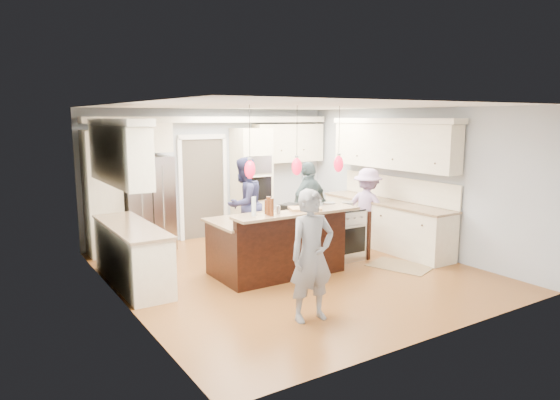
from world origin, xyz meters
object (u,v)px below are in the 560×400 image
at_px(island_range, 340,234).
at_px(person_far_left, 244,204).
at_px(refrigerator, 147,203).
at_px(kitchen_island, 276,244).
at_px(person_bar_end, 312,256).

height_order(island_range, person_far_left, person_far_left).
bearing_deg(refrigerator, kitchen_island, -63.11).
height_order(refrigerator, person_bar_end, refrigerator).
relative_size(kitchen_island, person_far_left, 1.18).
xyz_separation_m(refrigerator, kitchen_island, (1.30, -2.57, -0.41)).
bearing_deg(kitchen_island, refrigerator, 116.89).
relative_size(refrigerator, kitchen_island, 0.86).
height_order(kitchen_island, island_range, kitchen_island).
distance_m(island_range, person_bar_end, 2.86).
xyz_separation_m(person_bar_end, person_far_left, (0.89, 3.40, 0.06)).
bearing_deg(kitchen_island, person_far_left, 81.17).
distance_m(refrigerator, kitchen_island, 2.91).
distance_m(kitchen_island, person_bar_end, 2.01).
distance_m(person_bar_end, person_far_left, 3.52).
height_order(kitchen_island, person_far_left, person_far_left).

